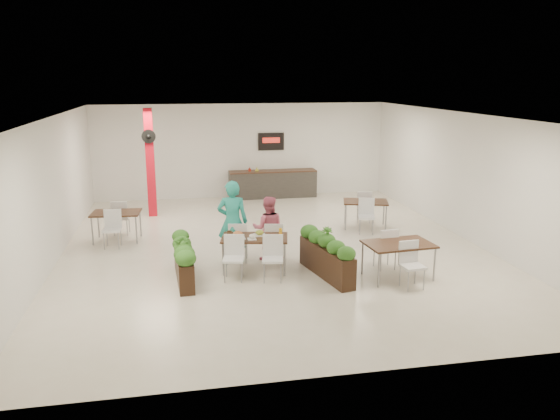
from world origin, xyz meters
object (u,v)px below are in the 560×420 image
(red_column, at_px, (150,162))
(main_table, at_px, (254,242))
(side_table_b, at_px, (365,205))
(side_table_c, at_px, (399,248))
(service_counter, at_px, (273,183))
(side_table_a, at_px, (116,217))
(planter_right, at_px, (326,253))
(diner_woman, at_px, (268,228))
(planter_left, at_px, (183,257))
(diner_man, at_px, (233,222))

(red_column, relative_size, main_table, 1.75)
(red_column, height_order, side_table_b, red_column)
(side_table_c, bearing_deg, service_counter, 93.26)
(side_table_a, bearing_deg, planter_right, -32.16)
(main_table, distance_m, planter_right, 1.56)
(planter_right, bearing_deg, diner_woman, 128.32)
(main_table, relative_size, planter_left, 0.98)
(planter_left, xyz_separation_m, side_table_c, (4.36, -0.69, 0.14))
(side_table_a, bearing_deg, service_counter, 47.37)
(side_table_b, bearing_deg, planter_right, -104.56)
(diner_man, distance_m, side_table_b, 4.49)
(diner_woman, bearing_deg, diner_man, 11.68)
(red_column, relative_size, side_table_a, 1.94)
(main_table, distance_m, diner_woman, 0.78)
(side_table_c, bearing_deg, red_column, 124.38)
(diner_woman, distance_m, planter_right, 1.65)
(red_column, height_order, main_table, red_column)
(side_table_b, bearing_deg, side_table_a, -163.59)
(red_column, bearing_deg, planter_left, -81.84)
(diner_woman, bearing_deg, planter_left, 38.44)
(red_column, height_order, side_table_c, red_column)
(side_table_a, xyz_separation_m, side_table_c, (5.98, -3.85, 0.01))
(main_table, height_order, diner_woman, diner_woman)
(main_table, xyz_separation_m, side_table_b, (3.51, 2.85, -0.01))
(red_column, height_order, planter_left, red_column)
(service_counter, relative_size, planter_right, 1.51)
(main_table, relative_size, side_table_a, 1.11)
(service_counter, xyz_separation_m, side_table_c, (1.17, -8.19, 0.15))
(service_counter, xyz_separation_m, planter_right, (-0.26, -7.82, 0.01))
(planter_left, distance_m, planter_right, 2.95)
(planter_left, distance_m, side_table_a, 3.55)
(red_column, xyz_separation_m, side_table_c, (5.17, -6.32, -1.00))
(planter_left, xyz_separation_m, planter_right, (2.93, -0.32, 0.00))
(side_table_a, bearing_deg, planter_left, -57.70)
(side_table_c, bearing_deg, side_table_a, 142.34)
(side_table_c, bearing_deg, planter_left, 166.15)
(service_counter, relative_size, diner_woman, 2.03)
(red_column, bearing_deg, side_table_c, -50.72)
(red_column, height_order, planter_right, red_column)
(main_table, xyz_separation_m, diner_woman, (0.41, 0.65, 0.10))
(red_column, xyz_separation_m, planter_left, (0.81, -5.64, -1.14))
(red_column, height_order, service_counter, red_column)
(diner_man, distance_m, side_table_a, 3.51)
(planter_left, height_order, side_table_a, planter_left)
(diner_man, relative_size, planter_right, 0.94)
(planter_right, relative_size, side_table_c, 1.21)
(side_table_b, xyz_separation_m, side_table_c, (-0.65, -3.86, 0.01))
(side_table_a, bearing_deg, red_column, 77.27)
(main_table, xyz_separation_m, planter_right, (1.42, -0.63, -0.13))
(planter_right, distance_m, side_table_b, 4.06)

